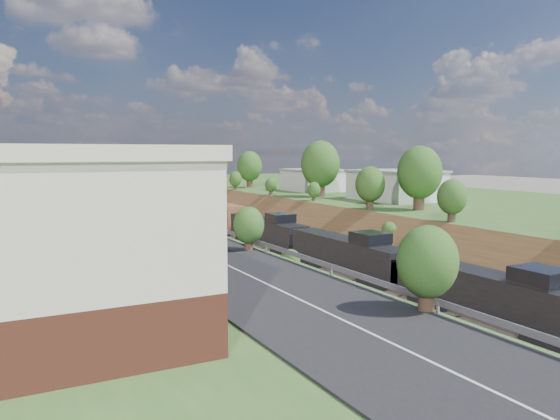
{
  "coord_description": "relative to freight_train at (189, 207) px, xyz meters",
  "views": [
    {
      "loc": [
        -27.62,
        -9.19,
        11.76
      ],
      "look_at": [
        -2.03,
        39.24,
        6.0
      ],
      "focal_mm": 35.0,
      "sensor_mm": 36.0,
      "label": 1
    }
  ],
  "objects": [
    {
      "name": "platform_right",
      "position": [
        30.4,
        -21.84,
        0.07
      ],
      "size": [
        44.0,
        180.0,
        5.0
      ],
      "primitive_type": "cube",
      "color": "#356027",
      "rests_on": "ground"
    },
    {
      "name": "embankment_left",
      "position": [
        -13.6,
        -21.84,
        -2.43
      ],
      "size": [
        10.0,
        180.0,
        10.0
      ],
      "primitive_type": "cube",
      "rotation": [
        0.0,
        0.79,
        0.0
      ],
      "color": "brown",
      "rests_on": "ground"
    },
    {
      "name": "tree_right_large",
      "position": [
        14.4,
        -41.84,
        6.96
      ],
      "size": [
        5.25,
        5.25,
        7.61
      ],
      "color": "#473323",
      "rests_on": "platform_right"
    },
    {
      "name": "guardrail",
      "position": [
        -14.0,
        -22.04,
        3.12
      ],
      "size": [
        0.1,
        171.0,
        0.7
      ],
      "color": "#99999E",
      "rests_on": "platform_left"
    },
    {
      "name": "embankment_right",
      "position": [
        8.4,
        -21.84,
        -2.43
      ],
      "size": [
        10.0,
        180.0,
        10.0
      ],
      "primitive_type": "cube",
      "rotation": [
        0.0,
        0.79,
        0.0
      ],
      "color": "brown",
      "rests_on": "ground"
    },
    {
      "name": "overpass",
      "position": [
        -2.6,
        40.16,
        2.49
      ],
      "size": [
        24.5,
        8.3,
        7.4
      ],
      "color": "gray",
      "rests_on": "ground"
    },
    {
      "name": "rail_right_track",
      "position": [
        0.0,
        -21.84,
        -2.34
      ],
      "size": [
        1.58,
        180.0,
        0.18
      ],
      "primitive_type": "cube",
      "color": "gray",
      "rests_on": "ground"
    },
    {
      "name": "tree_left_crest",
      "position": [
        -14.4,
        -61.84,
        4.61
      ],
      "size": [
        2.45,
        2.45,
        3.55
      ],
      "color": "#473323",
      "rests_on": "platform_left"
    },
    {
      "name": "white_building_far",
      "position": [
        20.4,
        -7.84,
        4.37
      ],
      "size": [
        8.0,
        10.0,
        3.6
      ],
      "primitive_type": "cube",
      "color": "silver",
      "rests_on": "platform_right"
    },
    {
      "name": "white_building_near",
      "position": [
        20.9,
        -29.84,
        4.57
      ],
      "size": [
        9.0,
        12.0,
        4.0
      ],
      "primitive_type": "cube",
      "color": "silver",
      "rests_on": "platform_right"
    },
    {
      "name": "road",
      "position": [
        -18.1,
        -21.84,
        2.62
      ],
      "size": [
        8.0,
        180.0,
        0.1
      ],
      "primitive_type": "cube",
      "color": "black",
      "rests_on": "platform_left"
    },
    {
      "name": "rail_left_track",
      "position": [
        -5.2,
        -21.84,
        -2.34
      ],
      "size": [
        1.58,
        180.0,
        0.18
      ],
      "primitive_type": "cube",
      "color": "gray",
      "rests_on": "ground"
    },
    {
      "name": "freight_train",
      "position": [
        0.0,
        0.0,
        0.0
      ],
      "size": [
        2.75,
        141.14,
        4.55
      ],
      "color": "black",
      "rests_on": "ground"
    }
  ]
}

